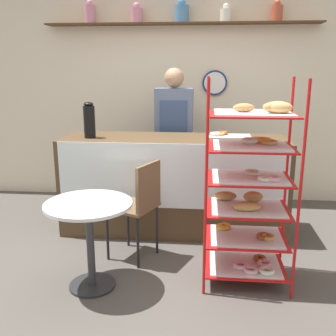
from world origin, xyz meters
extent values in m
plane|color=#4C4742|center=(0.00, 0.00, 0.00)|extent=(14.00, 14.00, 0.00)
cube|color=beige|center=(0.00, 2.14, 1.35)|extent=(10.00, 0.06, 2.70)
cube|color=#4C331E|center=(0.00, 1.99, 2.19)|extent=(3.26, 0.24, 0.02)
cylinder|color=#CC7F99|center=(-1.09, 1.99, 2.30)|extent=(0.13, 0.13, 0.21)
sphere|color=#CC7F99|center=(-1.09, 1.99, 2.43)|extent=(0.07, 0.07, 0.07)
cylinder|color=#CC7F99|center=(-0.53, 1.99, 2.28)|extent=(0.15, 0.15, 0.17)
sphere|color=#CC7F99|center=(-0.53, 1.99, 2.39)|extent=(0.08, 0.08, 0.08)
cylinder|color=#4C7FB2|center=(0.01, 1.99, 2.29)|extent=(0.17, 0.17, 0.19)
sphere|color=#4C7FB2|center=(0.01, 1.99, 2.42)|extent=(0.09, 0.09, 0.09)
cylinder|color=silver|center=(0.52, 1.99, 2.27)|extent=(0.14, 0.14, 0.15)
sphere|color=silver|center=(0.52, 1.99, 2.37)|extent=(0.07, 0.07, 0.07)
cylinder|color=#B24C33|center=(1.10, 1.99, 2.28)|extent=(0.13, 0.13, 0.18)
sphere|color=#B24C33|center=(1.10, 1.99, 2.40)|extent=(0.07, 0.07, 0.07)
cylinder|color=navy|center=(0.42, 2.10, 1.50)|extent=(0.30, 0.03, 0.30)
cylinder|color=white|center=(0.42, 2.08, 1.50)|extent=(0.26, 0.00, 0.26)
cube|color=#4C3823|center=(0.00, 1.02, 0.50)|extent=(2.30, 0.66, 1.00)
cube|color=silver|center=(0.00, 0.69, 0.68)|extent=(2.20, 0.01, 0.64)
cylinder|color=#B71414|center=(0.33, -0.21, 0.81)|extent=(0.02, 0.02, 1.62)
cylinder|color=#B71414|center=(0.99, -0.21, 0.81)|extent=(0.02, 0.02, 1.62)
cylinder|color=#B71414|center=(0.33, 0.29, 0.81)|extent=(0.02, 0.02, 1.62)
cylinder|color=#B71414|center=(0.99, 0.29, 0.81)|extent=(0.02, 0.02, 1.62)
cube|color=#B71414|center=(0.66, 0.04, 0.12)|extent=(0.63, 0.47, 0.01)
cube|color=silver|center=(0.66, 0.04, 0.13)|extent=(0.56, 0.42, 0.01)
torus|color=silver|center=(0.81, -0.09, 0.16)|extent=(0.13, 0.13, 0.04)
torus|color=#EAB2C1|center=(0.62, -0.02, 0.16)|extent=(0.13, 0.13, 0.04)
torus|color=#EAB2C1|center=(0.69, -0.09, 0.16)|extent=(0.12, 0.12, 0.03)
torus|color=brown|center=(0.79, 0.12, 0.16)|extent=(0.11, 0.11, 0.03)
torus|color=#EAB2C1|center=(0.82, 0.04, 0.15)|extent=(0.12, 0.12, 0.03)
cube|color=#B71414|center=(0.66, 0.04, 0.37)|extent=(0.63, 0.47, 0.01)
cube|color=silver|center=(0.66, 0.04, 0.38)|extent=(0.56, 0.42, 0.01)
torus|color=brown|center=(0.79, 0.01, 0.40)|extent=(0.12, 0.12, 0.04)
torus|color=gold|center=(0.49, 0.18, 0.40)|extent=(0.11, 0.11, 0.04)
torus|color=tan|center=(0.82, -0.01, 0.40)|extent=(0.11, 0.11, 0.03)
torus|color=gold|center=(0.48, 0.17, 0.40)|extent=(0.12, 0.12, 0.03)
cube|color=#B71414|center=(0.66, 0.04, 0.61)|extent=(0.63, 0.47, 0.01)
cube|color=silver|center=(0.66, 0.04, 0.63)|extent=(0.56, 0.42, 0.01)
ellipsoid|color=#B27F47|center=(0.64, -0.02, 0.66)|extent=(0.17, 0.12, 0.06)
ellipsoid|color=tan|center=(0.64, -0.06, 0.67)|extent=(0.22, 0.10, 0.07)
ellipsoid|color=tan|center=(0.71, 0.16, 0.68)|extent=(0.16, 0.09, 0.09)
ellipsoid|color=#B27F47|center=(0.49, 0.18, 0.67)|extent=(0.18, 0.09, 0.08)
cube|color=#B71414|center=(0.66, 0.04, 0.86)|extent=(0.63, 0.47, 0.01)
cube|color=silver|center=(0.66, 0.04, 0.87)|extent=(0.56, 0.42, 0.01)
torus|color=silver|center=(0.75, -0.07, 0.89)|extent=(0.10, 0.10, 0.03)
torus|color=silver|center=(0.68, 0.11, 0.89)|extent=(0.13, 0.13, 0.03)
torus|color=#EAB2C1|center=(0.82, -0.07, 0.90)|extent=(0.11, 0.11, 0.04)
cube|color=#B71414|center=(0.66, 0.04, 1.11)|extent=(0.63, 0.47, 0.01)
cube|color=silver|center=(0.66, 0.04, 1.12)|extent=(0.56, 0.42, 0.01)
torus|color=tan|center=(0.80, 0.09, 1.14)|extent=(0.13, 0.13, 0.03)
torus|color=brown|center=(0.73, 0.19, 1.14)|extent=(0.10, 0.10, 0.03)
torus|color=gold|center=(0.76, 0.15, 1.14)|extent=(0.13, 0.13, 0.04)
torus|color=silver|center=(0.66, 0.12, 1.14)|extent=(0.13, 0.13, 0.04)
cube|color=#B71414|center=(0.66, 0.04, 1.35)|extent=(0.63, 0.47, 0.01)
cube|color=silver|center=(0.66, 0.04, 1.37)|extent=(0.56, 0.42, 0.01)
ellipsoid|color=olive|center=(0.82, 0.16, 1.40)|extent=(0.16, 0.10, 0.06)
ellipsoid|color=#B27F47|center=(0.82, -0.02, 1.41)|extent=(0.24, 0.16, 0.08)
ellipsoid|color=#B27F47|center=(0.59, 0.02, 1.40)|extent=(0.17, 0.10, 0.06)
ellipsoid|color=tan|center=(0.83, -0.04, 1.41)|extent=(0.21, 0.13, 0.09)
cube|color=#282833|center=(-0.05, 1.59, 0.49)|extent=(0.26, 0.19, 0.97)
cube|color=slate|center=(-0.05, 1.59, 1.21)|extent=(0.43, 0.22, 0.49)
cube|color=#334770|center=(-0.05, 1.47, 1.13)|extent=(0.30, 0.01, 0.41)
sphere|color=tan|center=(-0.05, 1.59, 1.57)|extent=(0.22, 0.22, 0.22)
cylinder|color=#262628|center=(-0.55, -0.18, 0.01)|extent=(0.37, 0.37, 0.02)
cylinder|color=#333338|center=(-0.55, -0.18, 0.35)|extent=(0.06, 0.06, 0.66)
cylinder|color=white|center=(-0.55, -0.18, 0.69)|extent=(0.66, 0.66, 0.02)
cylinder|color=black|center=(-0.41, 0.57, 0.24)|extent=(0.02, 0.02, 0.47)
cylinder|color=black|center=(-0.53, 0.27, 0.24)|extent=(0.02, 0.02, 0.47)
cylinder|color=black|center=(-0.11, 0.44, 0.24)|extent=(0.02, 0.02, 0.47)
cylinder|color=black|center=(-0.24, 0.14, 0.24)|extent=(0.02, 0.02, 0.47)
cube|color=brown|center=(-0.32, 0.35, 0.49)|extent=(0.50, 0.50, 0.03)
cube|color=brown|center=(-0.16, 0.29, 0.70)|extent=(0.17, 0.34, 0.40)
cylinder|color=black|center=(-0.85, 0.93, 1.16)|extent=(0.11, 0.11, 0.32)
ellipsoid|color=black|center=(-0.85, 0.93, 1.33)|extent=(0.10, 0.10, 0.05)
cube|color=silver|center=(0.56, 1.12, 1.00)|extent=(0.44, 0.26, 0.01)
torus|color=brown|center=(0.50, 1.20, 1.02)|extent=(0.10, 0.10, 0.03)
torus|color=brown|center=(0.41, 1.13, 1.02)|extent=(0.12, 0.12, 0.03)
torus|color=gold|center=(0.45, 1.14, 1.02)|extent=(0.13, 0.13, 0.03)
torus|color=#EAB2C1|center=(0.42, 1.11, 1.02)|extent=(0.11, 0.11, 0.03)
camera|label=1|loc=(0.31, -2.90, 1.70)|focal=42.00mm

